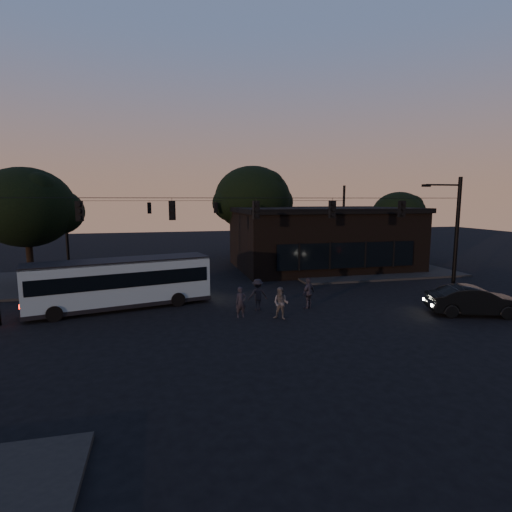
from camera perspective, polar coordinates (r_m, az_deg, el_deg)
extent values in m
plane|color=black|center=(19.10, 2.88, -10.61)|extent=(120.00, 120.00, 0.00)
cube|color=black|center=(36.24, 14.89, -1.78)|extent=(14.00, 10.00, 0.15)
cube|color=black|center=(33.11, -28.87, -3.45)|extent=(14.00, 10.00, 0.15)
cube|color=black|center=(36.40, 9.37, 2.28)|extent=(15.00, 10.00, 5.00)
cube|color=black|center=(36.24, 9.47, 6.53)|extent=(15.40, 10.40, 0.40)
cube|color=black|center=(31.87, 12.92, 0.10)|extent=(11.50, 0.18, 2.00)
cylinder|color=black|center=(40.60, -0.50, 2.27)|extent=(0.44, 0.44, 4.00)
ellipsoid|color=black|center=(40.39, -0.50, 8.21)|extent=(7.60, 7.60, 6.46)
cylinder|color=black|center=(42.51, 19.52, 1.39)|extent=(0.44, 0.44, 3.00)
ellipsoid|color=black|center=(42.28, 19.72, 5.63)|extent=(5.20, 5.20, 4.42)
cylinder|color=black|center=(31.89, -29.55, -0.75)|extent=(0.44, 0.44, 3.60)
ellipsoid|color=black|center=(31.60, -30.03, 6.04)|extent=(6.40, 6.40, 5.44)
cylinder|color=black|center=(28.13, 26.72, 2.39)|extent=(0.24, 0.24, 7.50)
cylinder|color=black|center=(21.95, 0.00, 8.30)|extent=(26.00, 0.03, 0.03)
cube|color=black|center=(21.69, -23.92, 5.89)|extent=(0.34, 0.30, 1.00)
cube|color=black|center=(21.35, -11.89, 6.39)|extent=(0.34, 0.30, 1.00)
cube|color=black|center=(21.96, 0.00, 6.60)|extent=(0.34, 0.30, 1.00)
cube|color=black|center=(23.43, 10.83, 6.55)|extent=(0.34, 0.30, 1.00)
cube|color=black|center=(25.62, 20.09, 6.33)|extent=(0.34, 0.30, 1.00)
cylinder|color=black|center=(38.22, -25.47, 3.76)|extent=(0.24, 0.24, 7.50)
cylinder|color=black|center=(41.59, 12.35, 4.64)|extent=(0.24, 0.24, 7.50)
cylinder|color=black|center=(37.69, -5.79, 7.87)|extent=(26.00, 0.03, 0.03)
cube|color=black|center=(37.35, -14.99, 6.64)|extent=(0.34, 0.30, 1.00)
cube|color=black|center=(37.70, -5.78, 6.89)|extent=(0.34, 0.30, 1.00)
cube|color=black|center=(38.98, 3.06, 6.95)|extent=(0.34, 0.30, 1.00)
cube|color=#7C959D|center=(23.77, -18.75, -3.40)|extent=(10.07, 4.44, 2.32)
cube|color=black|center=(23.73, -18.77, -2.87)|extent=(9.70, 4.39, 0.80)
cube|color=black|center=(23.58, -18.88, -0.63)|extent=(10.07, 4.44, 0.13)
cube|color=black|center=(24.04, -18.61, -6.32)|extent=(10.18, 4.53, 0.22)
cylinder|color=black|center=(22.73, -26.87, -7.38)|extent=(0.83, 0.40, 0.80)
cylinder|color=black|center=(24.89, -26.90, -6.09)|extent=(0.83, 0.40, 0.80)
cylinder|color=black|center=(23.54, -11.07, -6.12)|extent=(0.83, 0.40, 0.80)
cylinder|color=black|center=(25.64, -12.45, -4.99)|extent=(0.83, 0.40, 0.80)
imported|color=black|center=(24.30, 28.75, -5.63)|extent=(4.99, 3.06, 1.55)
imported|color=black|center=(20.95, -2.17, -6.61)|extent=(0.63, 0.45, 1.62)
imported|color=#514D4A|center=(20.65, 3.58, -6.75)|extent=(1.03, 0.97, 1.68)
imported|color=#332F39|center=(22.79, 7.49, -5.26)|extent=(1.10, 0.94, 1.77)
imported|color=black|center=(22.27, 0.24, -5.52)|extent=(1.18, 0.73, 1.76)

